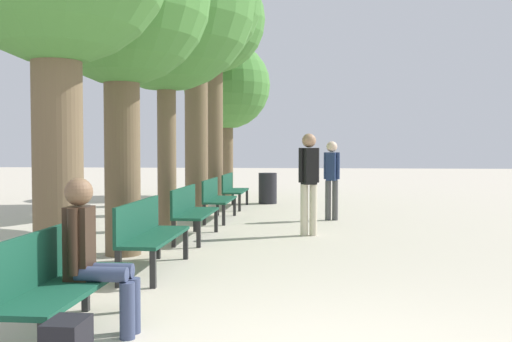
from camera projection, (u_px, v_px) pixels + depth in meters
The scene contains 14 objects.
bench_row_0 at pixel (57, 277), 4.38m from camera, with size 0.47×1.69×0.85m.
bench_row_1 at pixel (148, 230), 6.86m from camera, with size 0.47×1.69×0.85m.
bench_row_2 at pixel (191, 209), 9.33m from camera, with size 0.47×1.69×0.85m.
bench_row_3 at pixel (216, 196), 11.81m from camera, with size 0.47×1.69×0.85m.
bench_row_4 at pixel (232, 188), 14.28m from camera, with size 0.47×1.69×0.85m.
tree_row_1 at pixel (121, 2), 7.84m from camera, with size 2.47×2.47×4.83m.
tree_row_2 at pixel (166, 2), 10.27m from camera, with size 3.27×3.27×5.79m.
tree_row_3 at pixel (196, 6), 12.95m from camera, with size 3.00×3.00×6.34m.
tree_row_4 at pixel (213, 25), 15.24m from camera, with size 2.80×2.80×6.33m.
tree_row_5 at pixel (227, 87), 17.82m from camera, with size 2.71×2.71×4.82m.
person_seated at pixel (93, 252), 4.51m from camera, with size 0.58×0.33×1.25m.
pedestrian_near at pixel (309, 177), 9.69m from camera, with size 0.35×0.30×1.74m.
pedestrian_mid at pixel (332, 175), 11.78m from camera, with size 0.33×0.27×1.64m.
trash_bin at pixel (268, 188), 15.39m from camera, with size 0.49×0.49×0.83m.
Camera 1 is at (0.05, -3.53, 1.48)m, focal length 40.00 mm.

